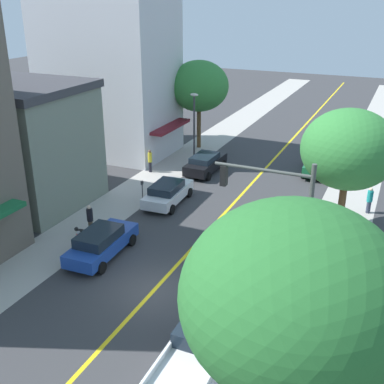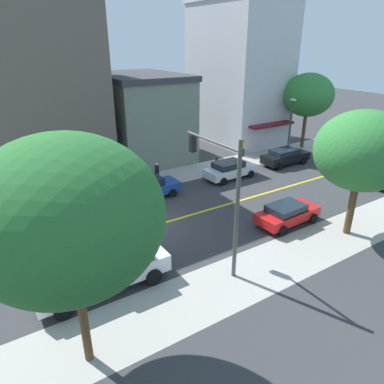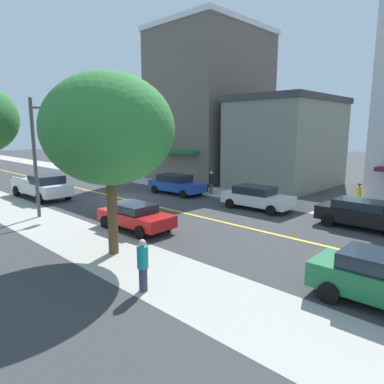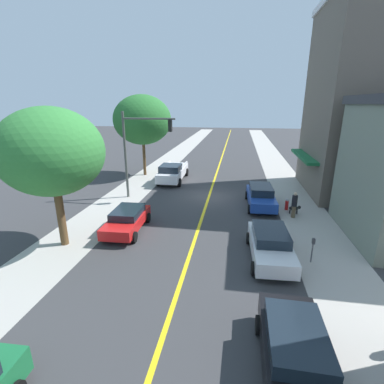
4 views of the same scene
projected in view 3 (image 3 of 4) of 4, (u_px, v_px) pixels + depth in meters
The scene contains 19 objects.
ground_plane at pixel (121, 198), 26.21m from camera, with size 140.00×140.00×0.00m, color #38383A.
sidewalk_left at pixel (187, 187), 31.19m from camera, with size 3.48×126.00×0.01m, color #ADA8A0.
sidewalk_right at pixel (25, 214), 21.23m from camera, with size 3.48×126.00×0.01m, color #ADA8A0.
road_centerline_stripe at pixel (121, 198), 26.21m from camera, with size 0.20×126.00×0.00m, color yellow.
tan_rowhouse at pixel (210, 105), 36.86m from camera, with size 12.00×9.54×15.32m.
pale_office_building at pixel (287, 142), 31.26m from camera, with size 10.41×7.39×7.91m.
street_tree_left_far at pixel (109, 130), 13.72m from camera, with size 5.24×5.24×7.36m.
fire_hydrant at pixel (196, 187), 28.82m from camera, with size 0.44×0.24×0.87m.
parking_meter at pixel (274, 193), 23.86m from camera, with size 0.12×0.18×1.27m.
traffic_light_mast at pixel (53, 140), 20.71m from camera, with size 4.23×0.32×6.89m.
red_sedan_right_curb at pixel (135, 216), 18.00m from camera, with size 2.15×4.37×1.34m.
blue_sedan_left_curb at pixel (176, 184), 27.78m from camera, with size 2.20×4.86×1.55m.
black_sedan_left_curb at pixel (364, 214), 18.05m from camera, with size 2.06×4.73×1.49m.
white_sedan_left_curb at pixel (257, 197), 22.51m from camera, with size 2.23×4.64×1.49m.
white_pickup_truck at pixel (42, 186), 26.10m from camera, with size 2.40×6.19×1.82m.
pedestrian_black_shirt at pixel (211, 182), 27.91m from camera, with size 0.36×0.36×1.80m.
pedestrian_yellow_shirt at pixel (359, 196), 21.99m from camera, with size 0.32×0.32×1.81m.
pedestrian_teal_shirt at pixel (143, 264), 11.04m from camera, with size 0.36×0.36×1.73m.
small_dog at pixel (206, 187), 28.62m from camera, with size 0.82×0.29×0.62m.
Camera 3 is at (14.80, 21.69, 5.14)m, focal length 32.52 mm.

